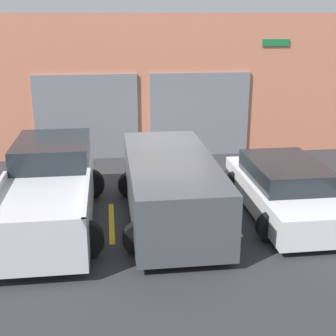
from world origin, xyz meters
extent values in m
plane|color=#2D2D30|center=(0.00, 0.00, 0.00)|extent=(28.00, 28.00, 0.00)
cube|color=#D17A5B|center=(0.00, 3.30, 2.31)|extent=(15.03, 0.60, 4.62)
cube|color=slate|center=(-2.06, 2.96, 1.38)|extent=(3.32, 0.08, 2.77)
cube|color=slate|center=(1.66, 2.96, 1.38)|extent=(3.32, 0.08, 2.77)
cube|color=#197238|center=(4.13, 2.97, 3.69)|extent=(0.90, 0.03, 0.22)
cube|color=silver|center=(-2.76, -2.19, 0.65)|extent=(1.91, 5.12, 0.87)
cube|color=#1E2328|center=(-2.76, -0.79, 1.37)|extent=(1.76, 2.31, 0.56)
cube|color=silver|center=(-1.84, -3.35, 1.17)|extent=(0.08, 2.82, 0.18)
cube|color=silver|center=(-2.76, -4.72, 1.17)|extent=(1.91, 0.08, 0.18)
cylinder|color=black|center=(-3.60, -0.61, 0.39)|extent=(0.77, 0.22, 0.77)
cylinder|color=black|center=(-1.91, -0.61, 0.39)|extent=(0.77, 0.22, 0.77)
cylinder|color=black|center=(-1.91, -3.78, 0.39)|extent=(0.77, 0.22, 0.77)
cube|color=white|center=(2.76, -2.19, 0.47)|extent=(1.82, 4.35, 0.66)
cube|color=#1E2328|center=(2.76, -2.09, 1.03)|extent=(1.60, 2.39, 0.46)
cylinder|color=black|center=(1.96, -0.85, 0.32)|extent=(0.65, 0.22, 0.65)
cylinder|color=black|center=(3.56, -0.85, 0.32)|extent=(0.65, 0.22, 0.65)
cylinder|color=black|center=(1.96, -3.54, 0.32)|extent=(0.65, 0.22, 0.65)
cube|color=#474C51|center=(0.00, -2.19, 0.83)|extent=(1.91, 4.97, 1.34)
cube|color=#1E2328|center=(0.00, 0.24, 1.26)|extent=(1.72, 0.06, 0.28)
cylinder|color=black|center=(-0.85, -0.65, 0.33)|extent=(0.67, 0.22, 0.67)
cylinder|color=black|center=(0.85, -0.65, 0.33)|extent=(0.67, 0.22, 0.67)
cylinder|color=black|center=(-0.85, -3.74, 0.33)|extent=(0.67, 0.22, 0.67)
cylinder|color=black|center=(0.85, -3.74, 0.33)|extent=(0.67, 0.22, 0.67)
cube|color=gold|center=(-1.38, -2.19, 0.00)|extent=(0.12, 2.20, 0.01)
cube|color=gold|center=(1.38, -2.19, 0.00)|extent=(0.12, 2.20, 0.01)
camera|label=1|loc=(-1.35, -12.13, 4.56)|focal=50.00mm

